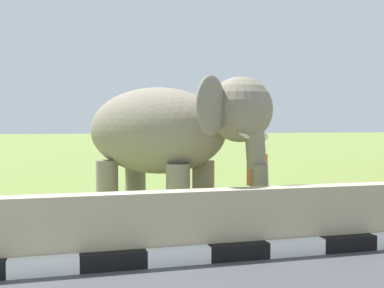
% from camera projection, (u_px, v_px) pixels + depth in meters
% --- Properties ---
extents(barrier_parapet, '(28.00, 0.36, 1.00)m').
position_uv_depth(barrier_parapet, '(118.00, 228.00, 6.72)').
color(barrier_parapet, tan).
rests_on(barrier_parapet, ground_plane).
extents(elephant, '(3.80, 3.87, 2.81)m').
position_uv_depth(elephant, '(170.00, 133.00, 9.22)').
color(elephant, gray).
rests_on(elephant, ground_plane).
extents(person_handler, '(0.56, 0.49, 1.66)m').
position_uv_depth(person_handler, '(257.00, 179.00, 9.08)').
color(person_handler, navy).
rests_on(person_handler, ground_plane).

